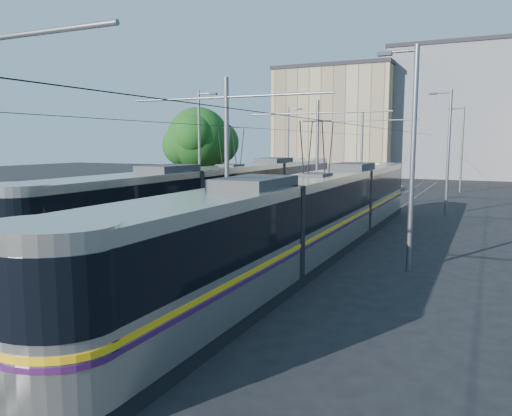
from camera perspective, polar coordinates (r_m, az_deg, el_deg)
The scene contains 13 objects.
ground at distance 15.18m, azimuth -18.08°, elevation -10.67°, with size 160.00×160.00×0.00m, color black.
platform at distance 29.53m, azimuth 5.07°, elevation -1.30°, with size 4.00×50.00×0.30m, color gray.
tactile_strip_left at distance 30.03m, azimuth 2.48°, elevation -0.83°, with size 0.70×50.00×0.01m, color gray.
tactile_strip_right at distance 29.05m, azimuth 7.76°, elevation -1.17°, with size 0.70×50.00×0.01m, color gray.
rails at distance 29.55m, azimuth 5.07°, elevation -1.56°, with size 8.71×70.00×0.03m.
tram_left at distance 29.13m, azimuth -2.80°, elevation 1.69°, with size 2.43×31.35×5.50m.
tram_right at distance 20.61m, azimuth 6.82°, elevation -0.32°, with size 2.43×29.21×5.50m.
catenary at distance 26.54m, azimuth 3.05°, elevation 7.22°, with size 9.20×70.00×7.00m.
street_lamps at distance 32.98m, azimuth 7.57°, elevation 6.61°, with size 15.18×38.22×8.00m.
shelter at distance 24.51m, azimuth 2.10°, elevation -0.17°, with size 0.78×1.04×2.06m.
tree at distance 36.34m, azimuth -6.06°, elevation 7.75°, with size 4.93×4.56×7.17m.
building_left at distance 73.27m, azimuth 9.46°, elevation 9.64°, with size 16.32×12.24×15.09m.
building_centre at distance 74.64m, azimuth 22.44°, elevation 10.00°, with size 18.36×14.28×17.32m.
Camera 1 is at (10.02, -10.42, 4.62)m, focal length 35.00 mm.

